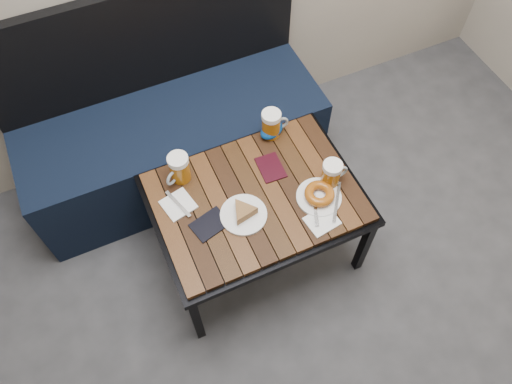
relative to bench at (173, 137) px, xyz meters
name	(u,v)px	position (x,y,z in m)	size (l,w,h in m)	color
room_shell	(340,136)	(-0.03, -1.26, 1.48)	(4.00, 4.00, 4.00)	gray
bench	(173,137)	(0.00, 0.00, 0.00)	(1.40, 0.50, 0.95)	black
cafe_table	(256,201)	(0.18, -0.58, 0.16)	(0.84, 0.62, 0.47)	black
beer_mug_left	(179,168)	(-0.07, -0.38, 0.27)	(0.13, 0.11, 0.13)	#97540C
beer_mug_centre	(272,124)	(0.37, -0.32, 0.27)	(0.12, 0.08, 0.13)	#97540C
beer_mug_right	(332,174)	(0.48, -0.65, 0.26)	(0.11, 0.08, 0.13)	#97540C
plate_pie	(244,213)	(0.10, -0.64, 0.22)	(0.18, 0.18, 0.05)	white
plate_bagel	(319,195)	(0.40, -0.69, 0.22)	(0.20, 0.22, 0.05)	white
napkin_left	(178,204)	(-0.12, -0.49, 0.20)	(0.14, 0.15, 0.01)	white
napkin_right	(322,221)	(0.36, -0.79, 0.20)	(0.13, 0.12, 0.01)	white
passport_navy	(210,224)	(-0.04, -0.63, 0.20)	(0.10, 0.14, 0.01)	black
passport_burgundy	(271,168)	(0.29, -0.48, 0.20)	(0.10, 0.13, 0.01)	black
knit_pouch	(272,130)	(0.37, -0.32, 0.22)	(0.12, 0.08, 0.05)	#040B79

